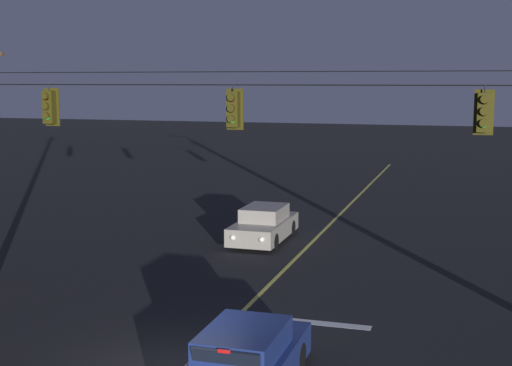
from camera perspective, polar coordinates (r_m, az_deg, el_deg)
The scene contains 8 objects.
lane_centre_stripe at distance 25.80m, azimuth 3.26°, elevation -6.00°, with size 0.14×60.00×0.01m, color #D1C64C.
stop_bar_paint at distance 19.22m, azimuth 4.11°, elevation -11.04°, with size 3.40×0.36×0.01m, color silver.
signal_span_assembly at distance 19.37m, azimuth -0.86°, elevation 1.18°, with size 18.70×0.32×7.62m.
traffic_light_leftmost at distance 21.85m, azimuth -16.26°, elevation 5.87°, with size 0.48×0.41×1.22m.
traffic_light_left_inner at distance 19.33m, azimuth -1.84°, elevation 5.93°, with size 0.48×0.41×1.22m.
traffic_light_centre at distance 18.30m, azimuth 17.81°, elevation 5.41°, with size 0.48×0.41×1.22m.
car_waiting_near_lane at distance 14.96m, azimuth -0.91°, elevation -14.14°, with size 1.80×4.33×1.39m.
car_oncoming_lead at distance 28.27m, azimuth 0.62°, elevation -3.38°, with size 1.80×4.42×1.39m.
Camera 1 is at (5.88, -13.57, 6.34)m, focal length 49.89 mm.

